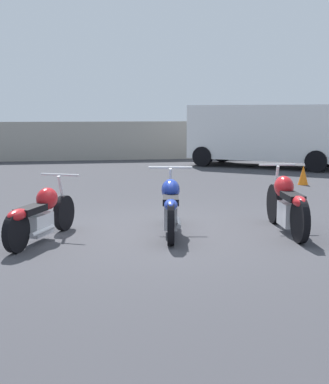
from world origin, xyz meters
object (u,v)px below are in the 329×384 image
at_px(motorcycle_slot_1, 171,206).
at_px(motorcycle_slot_2, 287,204).
at_px(parked_van, 266,133).
at_px(traffic_cone_near, 303,175).
at_px(motorcycle_slot_0, 41,215).

xyz_separation_m(motorcycle_slot_1, motorcycle_slot_2, (1.84, -0.21, 0.01)).
relative_size(motorcycle_slot_2, parked_van, 0.39).
xyz_separation_m(parked_van, traffic_cone_near, (-0.63, -4.61, -0.93)).
relative_size(motorcycle_slot_2, traffic_cone_near, 4.04).
height_order(motorcycle_slot_0, parked_van, parked_van).
distance_m(motorcycle_slot_1, parked_van, 10.94).
xyz_separation_m(motorcycle_slot_2, traffic_cone_near, (2.62, 5.26, -0.20)).
bearing_deg(parked_van, motorcycle_slot_2, -160.93).
bearing_deg(motorcycle_slot_1, motorcycle_slot_0, -165.98).
bearing_deg(motorcycle_slot_0, motorcycle_slot_1, 29.61).
relative_size(motorcycle_slot_1, parked_van, 0.39).
bearing_deg(parked_van, motorcycle_slot_1, -170.51).
distance_m(motorcycle_slot_0, motorcycle_slot_1, 2.00).
distance_m(motorcycle_slot_0, parked_van, 12.12).
height_order(motorcycle_slot_2, parked_van, parked_van).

